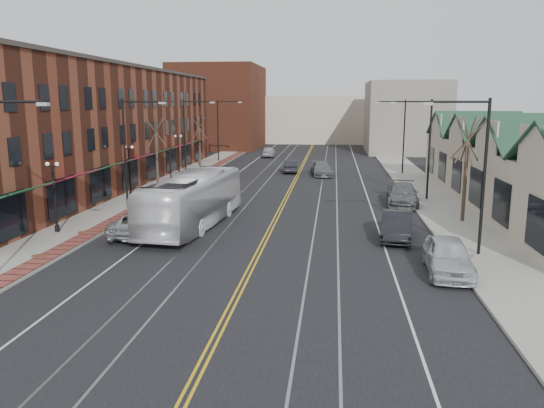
% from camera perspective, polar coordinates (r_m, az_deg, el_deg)
% --- Properties ---
extents(ground, '(160.00, 160.00, 0.00)m').
position_cam_1_polar(ground, '(23.45, -3.31, -8.91)').
color(ground, black).
rests_on(ground, ground).
extents(sidewalk_left, '(4.00, 120.00, 0.15)m').
position_cam_1_polar(sidewalk_left, '(45.32, -13.97, 0.62)').
color(sidewalk_left, gray).
rests_on(sidewalk_left, ground).
extents(sidewalk_right, '(4.00, 120.00, 0.15)m').
position_cam_1_polar(sidewalk_right, '(43.22, 17.36, -0.05)').
color(sidewalk_right, gray).
rests_on(sidewalk_right, ground).
extents(building_left, '(10.00, 50.00, 11.00)m').
position_cam_1_polar(building_left, '(53.87, -18.67, 7.79)').
color(building_left, brown).
rests_on(building_left, ground).
extents(building_right, '(8.00, 36.00, 4.60)m').
position_cam_1_polar(building_right, '(44.40, 25.16, 2.60)').
color(building_right, '#BAAB8F').
rests_on(building_right, ground).
extents(backdrop_left, '(14.00, 18.00, 14.00)m').
position_cam_1_polar(backdrop_left, '(93.84, -5.67, 10.34)').
color(backdrop_left, brown).
rests_on(backdrop_left, ground).
extents(backdrop_mid, '(22.00, 14.00, 9.00)m').
position_cam_1_polar(backdrop_mid, '(106.83, 4.63, 9.09)').
color(backdrop_mid, '#BAAB8F').
rests_on(backdrop_mid, ground).
extents(backdrop_right, '(12.00, 16.00, 11.00)m').
position_cam_1_polar(backdrop_right, '(87.45, 14.13, 9.04)').
color(backdrop_right, slate).
rests_on(backdrop_right, ground).
extents(streetlight_l_1, '(3.33, 0.25, 8.00)m').
position_cam_1_polar(streetlight_l_1, '(40.66, -15.00, 6.46)').
color(streetlight_l_1, black).
rests_on(streetlight_l_1, sidewalk_left).
extents(streetlight_l_2, '(3.33, 0.25, 8.00)m').
position_cam_1_polar(streetlight_l_2, '(55.82, -8.95, 7.83)').
color(streetlight_l_2, black).
rests_on(streetlight_l_2, sidewalk_left).
extents(streetlight_l_3, '(3.33, 0.25, 8.00)m').
position_cam_1_polar(streetlight_l_3, '(71.35, -5.49, 8.57)').
color(streetlight_l_3, black).
rests_on(streetlight_l_3, sidewalk_left).
extents(streetlight_r_0, '(3.33, 0.25, 8.00)m').
position_cam_1_polar(streetlight_r_0, '(28.77, 21.11, 4.38)').
color(streetlight_r_0, black).
rests_on(streetlight_r_0, sidewalk_right).
extents(streetlight_r_1, '(3.33, 0.25, 8.00)m').
position_cam_1_polar(streetlight_r_1, '(44.39, 16.04, 6.76)').
color(streetlight_r_1, black).
rests_on(streetlight_r_1, sidewalk_right).
extents(streetlight_r_2, '(3.33, 0.25, 8.00)m').
position_cam_1_polar(streetlight_r_2, '(60.21, 13.61, 7.88)').
color(streetlight_r_2, black).
rests_on(streetlight_r_2, sidewalk_right).
extents(lamppost_l_1, '(0.84, 0.28, 4.27)m').
position_cam_1_polar(lamppost_l_1, '(34.55, -22.33, 0.54)').
color(lamppost_l_1, black).
rests_on(lamppost_l_1, sidewalk_left).
extents(lamppost_l_2, '(0.84, 0.28, 4.27)m').
position_cam_1_polar(lamppost_l_2, '(45.29, -15.04, 3.29)').
color(lamppost_l_2, black).
rests_on(lamppost_l_2, sidewalk_left).
extents(lamppost_l_3, '(0.84, 0.28, 4.27)m').
position_cam_1_polar(lamppost_l_3, '(58.43, -10.01, 5.15)').
color(lamppost_l_3, black).
rests_on(lamppost_l_3, sidewalk_left).
extents(tree_left_near, '(1.78, 1.37, 6.48)m').
position_cam_1_polar(tree_left_near, '(50.63, -12.31, 5.68)').
color(tree_left_near, '#382B21').
rests_on(tree_left_near, sidewalk_left).
extents(tree_left_far, '(1.66, 1.28, 6.02)m').
position_cam_1_polar(tree_left_far, '(65.94, -7.80, 6.80)').
color(tree_left_far, '#382B21').
rests_on(tree_left_far, sidewalk_left).
extents(tree_right_mid, '(1.90, 1.46, 6.93)m').
position_cam_1_polar(tree_right_mid, '(36.97, 20.13, 3.76)').
color(tree_right_mid, '#382B21').
rests_on(tree_right_mid, sidewalk_right).
extents(manhole_mid, '(0.60, 0.60, 0.02)m').
position_cam_1_polar(manhole_mid, '(29.98, -23.94, -5.09)').
color(manhole_mid, '#592D19').
rests_on(manhole_mid, sidewalk_left).
extents(manhole_far, '(0.60, 0.60, 0.02)m').
position_cam_1_polar(manhole_far, '(34.22, -19.73, -2.87)').
color(manhole_far, '#592D19').
rests_on(manhole_far, sidewalk_left).
extents(traffic_signal, '(0.18, 0.15, 3.80)m').
position_cam_1_polar(traffic_signal, '(48.27, -10.88, 4.10)').
color(traffic_signal, black).
rests_on(traffic_signal, sidewalk_left).
extents(transit_bus, '(4.07, 12.66, 3.46)m').
position_cam_1_polar(transit_bus, '(34.31, -8.46, 0.39)').
color(transit_bus, white).
rests_on(transit_bus, ground).
extents(parked_suv, '(2.75, 5.81, 1.60)m').
position_cam_1_polar(parked_suv, '(32.92, -13.75, -1.91)').
color(parked_suv, '#AFB3B6').
rests_on(parked_suv, ground).
extents(parked_car_a, '(2.30, 5.13, 1.71)m').
position_cam_1_polar(parked_car_a, '(26.21, 18.41, -5.35)').
color(parked_car_a, silver).
rests_on(parked_car_a, ground).
extents(parked_car_b, '(2.35, 5.08, 1.61)m').
position_cam_1_polar(parked_car_b, '(31.88, 13.28, -2.30)').
color(parked_car_b, black).
rests_on(parked_car_b, ground).
extents(parked_car_c, '(2.77, 5.86, 1.65)m').
position_cam_1_polar(parked_car_c, '(42.56, 13.87, 1.00)').
color(parked_car_c, '#5C5D63').
rests_on(parked_car_c, ground).
extents(parked_car_d, '(2.08, 4.58, 1.53)m').
position_cam_1_polar(parked_car_d, '(43.28, 13.75, 1.08)').
color(parked_car_d, black).
rests_on(parked_car_d, ground).
extents(distant_car_left, '(1.95, 4.50, 1.44)m').
position_cam_1_polar(distant_car_left, '(60.36, 1.97, 4.08)').
color(distant_car_left, black).
rests_on(distant_car_left, ground).
extents(distant_car_right, '(2.77, 5.38, 1.49)m').
position_cam_1_polar(distant_car_right, '(57.92, 5.36, 3.77)').
color(distant_car_right, slate).
rests_on(distant_car_right, ground).
extents(distant_car_far, '(2.07, 4.63, 1.55)m').
position_cam_1_polar(distant_car_far, '(77.31, -0.36, 5.64)').
color(distant_car_far, '#A5A9AD').
rests_on(distant_car_far, ground).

